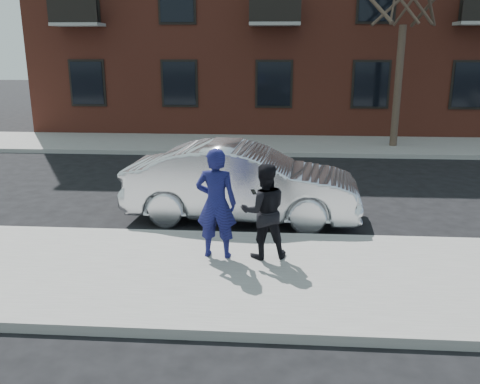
{
  "coord_description": "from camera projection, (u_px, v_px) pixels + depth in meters",
  "views": [
    {
      "loc": [
        0.24,
        -7.65,
        3.6
      ],
      "look_at": [
        -0.34,
        0.4,
        1.3
      ],
      "focal_mm": 38.0,
      "sensor_mm": 36.0,
      "label": 1
    }
  ],
  "objects": [
    {
      "name": "far_curb",
      "position": [
        269.0,
        154.0,
        17.38
      ],
      "size": [
        50.0,
        0.1,
        0.15
      ],
      "primitive_type": "cube",
      "color": "#999691",
      "rests_on": "ground"
    },
    {
      "name": "far_sidewalk",
      "position": [
        270.0,
        145.0,
        19.11
      ],
      "size": [
        50.0,
        3.5,
        0.15
      ],
      "primitive_type": "cube",
      "color": "gray",
      "rests_on": "ground"
    },
    {
      "name": "near_sidewalk",
      "position": [
        258.0,
        277.0,
        8.08
      ],
      "size": [
        50.0,
        3.5,
        0.15
      ],
      "primitive_type": "cube",
      "color": "gray",
      "rests_on": "ground"
    },
    {
      "name": "near_curb",
      "position": [
        262.0,
        237.0,
        9.81
      ],
      "size": [
        50.0,
        0.1,
        0.15
      ],
      "primitive_type": "cube",
      "color": "#999691",
      "rests_on": "ground"
    },
    {
      "name": "ground",
      "position": [
        259.0,
        275.0,
        8.34
      ],
      "size": [
        100.0,
        100.0,
        0.0
      ],
      "primitive_type": "plane",
      "color": "black",
      "rests_on": "ground"
    },
    {
      "name": "silver_sedan",
      "position": [
        242.0,
        183.0,
        10.85
      ],
      "size": [
        5.07,
        2.08,
        1.63
      ],
      "primitive_type": "imported",
      "rotation": [
        0.0,
        0.0,
        1.5
      ],
      "color": "silver",
      "rests_on": "ground"
    },
    {
      "name": "man_hoodie",
      "position": [
        216.0,
        203.0,
        8.48
      ],
      "size": [
        0.72,
        0.54,
        1.89
      ],
      "rotation": [
        0.0,
        0.0,
        3.06
      ],
      "color": "navy",
      "rests_on": "near_sidewalk"
    },
    {
      "name": "man_peacoat",
      "position": [
        264.0,
        211.0,
        8.49
      ],
      "size": [
        0.9,
        0.76,
        1.63
      ],
      "rotation": [
        0.0,
        0.0,
        3.34
      ],
      "color": "black",
      "rests_on": "near_sidewalk"
    }
  ]
}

